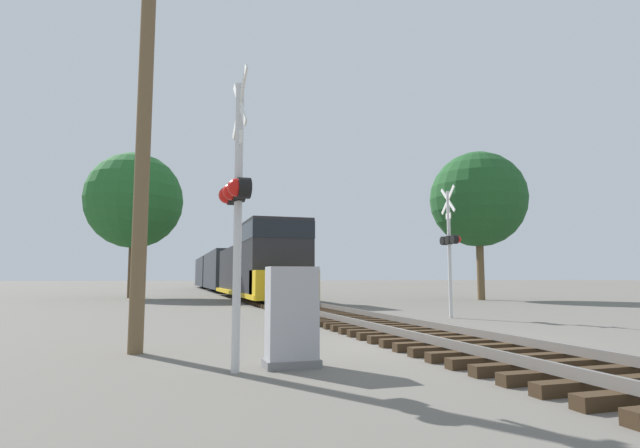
{
  "coord_description": "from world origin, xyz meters",
  "views": [
    {
      "loc": [
        -5.31,
        -9.3,
        1.35
      ],
      "look_at": [
        -1.32,
        3.62,
        2.8
      ],
      "focal_mm": 28.0,
      "sensor_mm": 36.0,
      "label": 1
    }
  ],
  "objects": [
    {
      "name": "tree_mid_background",
      "position": [
        -7.47,
        25.83,
        6.45
      ],
      "size": [
        6.37,
        6.37,
        9.64
      ],
      "color": "brown",
      "rests_on": "ground"
    },
    {
      "name": "rail_track_bed",
      "position": [
        0.0,
        -0.0,
        0.14
      ],
      "size": [
        2.6,
        160.0,
        0.31
      ],
      "color": "#382819",
      "rests_on": "ground"
    },
    {
      "name": "tree_far_right",
      "position": [
        12.79,
        16.58,
        6.07
      ],
      "size": [
        5.79,
        5.79,
        8.98
      ],
      "color": "brown",
      "rests_on": "ground"
    },
    {
      "name": "crossing_signal_far",
      "position": [
        3.85,
        5.46,
        2.51
      ],
      "size": [
        0.36,
        1.01,
        4.44
      ],
      "rotation": [
        0.0,
        0.0,
        1.52
      ],
      "color": "silver",
      "rests_on": "ground"
    },
    {
      "name": "freight_train",
      "position": [
        0.0,
        36.5,
        1.91
      ],
      "size": [
        3.06,
        48.31,
        4.21
      ],
      "color": "#232326",
      "rests_on": "ground"
    },
    {
      "name": "utility_pole",
      "position": [
        -5.78,
        0.3,
        4.61
      ],
      "size": [
        1.8,
        0.27,
        8.92
      ],
      "color": "brown",
      "rests_on": "ground"
    },
    {
      "name": "crossing_signal_near",
      "position": [
        -4.35,
        -2.02,
        2.5
      ],
      "size": [
        0.38,
        1.01,
        4.41
      ],
      "rotation": [
        0.0,
        0.0,
        -1.5
      ],
      "color": "silver",
      "rests_on": "ground"
    },
    {
      "name": "relay_cabinet",
      "position": [
        -3.45,
        -1.82,
        0.74
      ],
      "size": [
        0.83,
        0.5,
        1.51
      ],
      "color": "slate",
      "rests_on": "ground"
    },
    {
      "name": "ground_plane",
      "position": [
        0.0,
        0.0,
        0.0
      ],
      "size": [
        400.0,
        400.0,
        0.0
      ],
      "primitive_type": "plane",
      "color": "#666059"
    }
  ]
}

